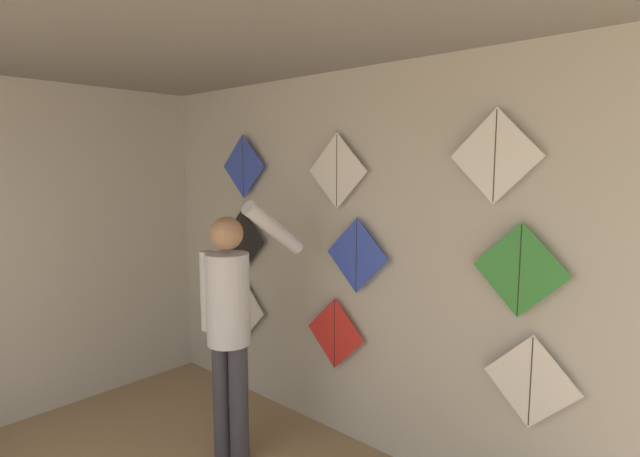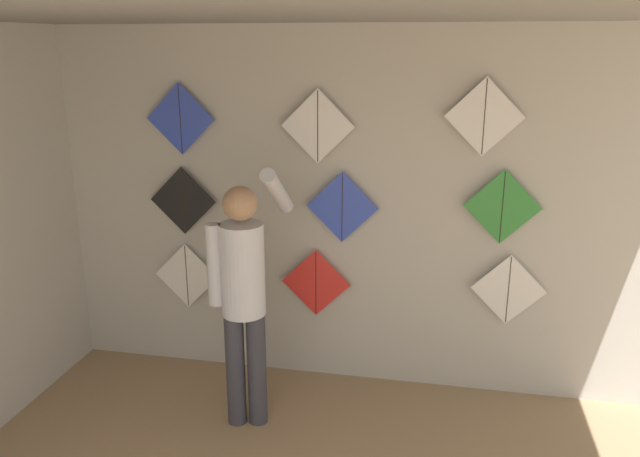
# 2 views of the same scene
# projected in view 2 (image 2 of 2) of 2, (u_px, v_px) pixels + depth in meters

# --- Properties ---
(back_panel) EXTENTS (5.15, 0.06, 2.80)m
(back_panel) POSITION_uv_depth(u_px,v_px,m) (330.00, 211.00, 4.86)
(back_panel) COLOR #BCB7AD
(back_panel) RESTS_ON ground
(ceiling_slab) EXTENTS (5.15, 4.96, 0.04)m
(ceiling_slab) POSITION_uv_depth(u_px,v_px,m) (235.00, 2.00, 2.47)
(ceiling_slab) COLOR gray
(shopkeeper) EXTENTS (0.47, 0.69, 1.88)m
(shopkeeper) POSITION_uv_depth(u_px,v_px,m) (244.00, 286.00, 4.28)
(shopkeeper) COLOR #383842
(shopkeeper) RESTS_ON ground
(kite_0) EXTENTS (0.55, 0.01, 0.55)m
(kite_0) POSITION_uv_depth(u_px,v_px,m) (187.00, 276.00, 5.17)
(kite_0) COLOR white
(kite_1) EXTENTS (0.55, 0.01, 0.55)m
(kite_1) POSITION_uv_depth(u_px,v_px,m) (316.00, 283.00, 4.95)
(kite_1) COLOR red
(kite_2) EXTENTS (0.55, 0.01, 0.55)m
(kite_2) POSITION_uv_depth(u_px,v_px,m) (508.00, 290.00, 4.66)
(kite_2) COLOR white
(kite_3) EXTENTS (0.55, 0.01, 0.55)m
(kite_3) POSITION_uv_depth(u_px,v_px,m) (183.00, 201.00, 4.98)
(kite_3) COLOR black
(kite_4) EXTENTS (0.55, 0.01, 0.55)m
(kite_4) POSITION_uv_depth(u_px,v_px,m) (342.00, 207.00, 4.73)
(kite_4) COLOR blue
(kite_5) EXTENTS (0.55, 0.01, 0.55)m
(kite_5) POSITION_uv_depth(u_px,v_px,m) (502.00, 207.00, 4.49)
(kite_5) COLOR #338C38
(kite_6) EXTENTS (0.55, 0.01, 0.55)m
(kite_6) POSITION_uv_depth(u_px,v_px,m) (180.00, 119.00, 4.79)
(kite_6) COLOR blue
(kite_7) EXTENTS (0.55, 0.01, 0.55)m
(kite_7) POSITION_uv_depth(u_px,v_px,m) (318.00, 126.00, 4.59)
(kite_7) COLOR white
(kite_8) EXTENTS (0.55, 0.01, 0.55)m
(kite_8) POSITION_uv_depth(u_px,v_px,m) (484.00, 117.00, 4.34)
(kite_8) COLOR white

